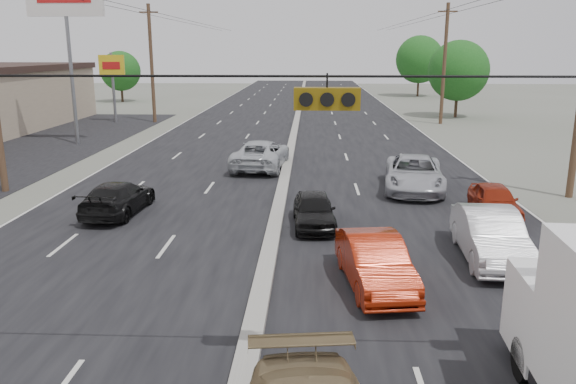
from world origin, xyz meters
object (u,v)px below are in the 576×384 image
Objects in this scene: queue_car_a at (314,210)px; oncoming_near at (118,198)px; tree_right_far at (420,59)px; queue_car_e at (494,201)px; tree_left_far at (120,71)px; oncoming_far at (261,155)px; pole_sign_billboard at (65,7)px; pole_sign_far at (112,71)px; queue_car_b at (490,236)px; utility_pole_right_c at (444,63)px; red_sedan at (375,262)px; queue_car_c at (414,174)px; utility_pole_left_c at (152,63)px; tree_right_mid at (459,71)px.

oncoming_near reaches higher than queue_car_a.
tree_right_far reaches higher than queue_car_e.
tree_left_far is 44.64m from oncoming_far.
tree_left_far is at bearing 103.19° from pole_sign_billboard.
pole_sign_far is 1.64× the size of queue_car_e.
tree_right_far is 61.56m from queue_car_a.
pole_sign_far is 0.98× the size of tree_left_far.
queue_car_b reaches higher than oncoming_near.
queue_car_e is (1.58, 4.62, -0.14)m from queue_car_b.
utility_pole_right_c is 36.42m from red_sedan.
pole_sign_far is at bearing 140.18° from queue_car_c.
queue_car_a is (-1.60, 5.23, -0.07)m from red_sedan.
pole_sign_far is at bearing -73.30° from tree_left_far.
queue_car_b is at bearing -77.20° from queue_car_c.
utility_pole_left_c reaches higher than queue_car_a.
tree_right_mid is 0.88× the size of tree_right_far.
pole_sign_far is 0.74× the size of tree_right_far.
queue_car_a is at bearing -64.76° from tree_left_far.
oncoming_near is at bearing -63.01° from pole_sign_billboard.
tree_right_far is (3.50, 30.00, -0.15)m from utility_pole_right_c.
oncoming_far is (13.10, -7.50, -8.11)m from pole_sign_billboard.
red_sedan is 0.76× the size of oncoming_far.
tree_right_far reaches higher than pole_sign_far.
tree_left_far is at bearing 125.15° from queue_car_e.
red_sedan is 0.95× the size of oncoming_near.
pole_sign_billboard reaches higher than tree_left_far.
utility_pole_left_c reaches higher than oncoming_near.
tree_left_far is at bearing 157.93° from tree_right_mid.
utility_pole_left_c reaches higher than tree_left_far.
queue_car_b is 0.84× the size of oncoming_far.
oncoming_near is (-14.47, -0.19, 0.01)m from queue_car_e.
utility_pole_right_c reaches higher than pole_sign_far.
queue_car_e is at bearing -35.30° from pole_sign_billboard.
tree_right_mid is 30.66m from queue_car_c.
tree_right_mid is at bearing 10.30° from utility_pole_left_c.
oncoming_near is (-21.19, -33.32, -3.70)m from tree_right_mid.
queue_car_b reaches higher than queue_car_e.
queue_car_b is (22.70, -32.75, -3.65)m from pole_sign_far.
tree_right_mid reaches higher than oncoming_far.
tree_right_far is at bearing 46.47° from utility_pole_left_c.
pole_sign_far is 43.87m from tree_right_far.
queue_car_a is at bearing -164.58° from queue_car_e.
utility_pole_right_c is at bearing 0.00° from pole_sign_far.
utility_pole_right_c is 24.33m from oncoming_far.
oncoming_far is (-4.40, 15.38, 0.07)m from red_sedan.
utility_pole_right_c is at bearing 23.96° from pole_sign_billboard.
utility_pole_right_c is 2.73× the size of queue_car_e.
queue_car_a is (-11.10, -29.65, -4.49)m from utility_pole_right_c.
oncoming_far is at bearing -53.17° from pole_sign_far.
utility_pole_left_c is at bearing -133.53° from tree_right_far.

